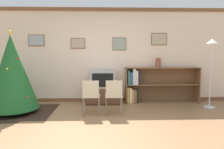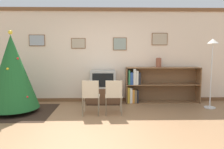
{
  "view_description": "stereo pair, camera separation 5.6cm",
  "coord_description": "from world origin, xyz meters",
  "px_view_note": "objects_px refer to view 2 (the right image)",
  "views": [
    {
      "loc": [
        0.09,
        -4.0,
        1.49
      ],
      "look_at": [
        0.27,
        1.28,
        0.91
      ],
      "focal_mm": 35.0,
      "sensor_mm": 36.0,
      "label": 1
    },
    {
      "loc": [
        0.14,
        -4.0,
        1.49
      ],
      "look_at": [
        0.27,
        1.28,
        0.91
      ],
      "focal_mm": 35.0,
      "sensor_mm": 36.0,
      "label": 2
    }
  ],
  "objects_px": {
    "folding_chair_right": "(114,95)",
    "bookshelf": "(150,85)",
    "standing_lamp": "(212,55)",
    "vase": "(159,62)",
    "television": "(103,79)",
    "christmas_tree": "(12,72)",
    "folding_chair_left": "(91,95)",
    "tv_console": "(103,95)"
  },
  "relations": [
    {
      "from": "christmas_tree",
      "to": "tv_console",
      "type": "distance_m",
      "value": 2.42
    },
    {
      "from": "folding_chair_left",
      "to": "folding_chair_right",
      "type": "distance_m",
      "value": 0.53
    },
    {
      "from": "folding_chair_right",
      "to": "folding_chair_left",
      "type": "bearing_deg",
      "value": 180.0
    },
    {
      "from": "standing_lamp",
      "to": "tv_console",
      "type": "bearing_deg",
      "value": 168.82
    },
    {
      "from": "folding_chair_left",
      "to": "standing_lamp",
      "type": "relative_size",
      "value": 0.46
    },
    {
      "from": "folding_chair_left",
      "to": "standing_lamp",
      "type": "distance_m",
      "value": 3.24
    },
    {
      "from": "christmas_tree",
      "to": "standing_lamp",
      "type": "distance_m",
      "value": 4.96
    },
    {
      "from": "tv_console",
      "to": "christmas_tree",
      "type": "bearing_deg",
      "value": -158.58
    },
    {
      "from": "folding_chair_left",
      "to": "folding_chair_right",
      "type": "height_order",
      "value": "same"
    },
    {
      "from": "television",
      "to": "folding_chair_right",
      "type": "distance_m",
      "value": 1.16
    },
    {
      "from": "television",
      "to": "folding_chair_left",
      "type": "xyz_separation_m",
      "value": [
        -0.27,
        -1.11,
        -0.22
      ]
    },
    {
      "from": "folding_chair_right",
      "to": "bookshelf",
      "type": "relative_size",
      "value": 0.39
    },
    {
      "from": "standing_lamp",
      "to": "vase",
      "type": "bearing_deg",
      "value": 153.35
    },
    {
      "from": "standing_lamp",
      "to": "television",
      "type": "bearing_deg",
      "value": 168.87
    },
    {
      "from": "television",
      "to": "folding_chair_right",
      "type": "relative_size",
      "value": 0.85
    },
    {
      "from": "christmas_tree",
      "to": "vase",
      "type": "distance_m",
      "value": 3.82
    },
    {
      "from": "folding_chair_right",
      "to": "bookshelf",
      "type": "distance_m",
      "value": 1.61
    },
    {
      "from": "christmas_tree",
      "to": "bookshelf",
      "type": "distance_m",
      "value": 3.64
    },
    {
      "from": "christmas_tree",
      "to": "television",
      "type": "bearing_deg",
      "value": 21.36
    },
    {
      "from": "vase",
      "to": "standing_lamp",
      "type": "height_order",
      "value": "standing_lamp"
    },
    {
      "from": "tv_console",
      "to": "television",
      "type": "height_order",
      "value": "television"
    },
    {
      "from": "television",
      "to": "vase",
      "type": "bearing_deg",
      "value": 2.34
    },
    {
      "from": "television",
      "to": "folding_chair_left",
      "type": "height_order",
      "value": "television"
    },
    {
      "from": "tv_console",
      "to": "bookshelf",
      "type": "distance_m",
      "value": 1.37
    },
    {
      "from": "television",
      "to": "vase",
      "type": "height_order",
      "value": "vase"
    },
    {
      "from": "tv_console",
      "to": "folding_chair_left",
      "type": "distance_m",
      "value": 1.17
    },
    {
      "from": "bookshelf",
      "to": "vase",
      "type": "relative_size",
      "value": 7.76
    },
    {
      "from": "tv_console",
      "to": "bookshelf",
      "type": "xyz_separation_m",
      "value": [
        1.34,
        0.09,
        0.27
      ]
    },
    {
      "from": "christmas_tree",
      "to": "television",
      "type": "height_order",
      "value": "christmas_tree"
    },
    {
      "from": "bookshelf",
      "to": "standing_lamp",
      "type": "xyz_separation_m",
      "value": [
        1.45,
        -0.64,
        0.87
      ]
    },
    {
      "from": "television",
      "to": "vase",
      "type": "xyz_separation_m",
      "value": [
        1.57,
        0.06,
        0.46
      ]
    },
    {
      "from": "vase",
      "to": "folding_chair_left",
      "type": "bearing_deg",
      "value": -147.39
    },
    {
      "from": "tv_console",
      "to": "bookshelf",
      "type": "relative_size",
      "value": 0.44
    },
    {
      "from": "christmas_tree",
      "to": "bookshelf",
      "type": "xyz_separation_m",
      "value": [
        3.48,
        0.93,
        -0.48
      ]
    },
    {
      "from": "tv_console",
      "to": "folding_chair_left",
      "type": "height_order",
      "value": "folding_chair_left"
    },
    {
      "from": "folding_chair_right",
      "to": "standing_lamp",
      "type": "distance_m",
      "value": 2.74
    },
    {
      "from": "standing_lamp",
      "to": "bookshelf",
      "type": "bearing_deg",
      "value": 156.13
    },
    {
      "from": "folding_chair_left",
      "to": "bookshelf",
      "type": "relative_size",
      "value": 0.39
    },
    {
      "from": "tv_console",
      "to": "television",
      "type": "bearing_deg",
      "value": -90.0
    },
    {
      "from": "christmas_tree",
      "to": "folding_chair_right",
      "type": "xyz_separation_m",
      "value": [
        2.41,
        -0.27,
        -0.51
      ]
    },
    {
      "from": "standing_lamp",
      "to": "folding_chair_left",
      "type": "bearing_deg",
      "value": -169.6
    },
    {
      "from": "tv_console",
      "to": "folding_chair_left",
      "type": "relative_size",
      "value": 1.14
    }
  ]
}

